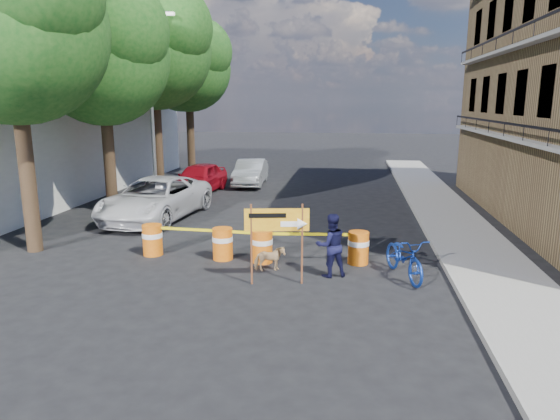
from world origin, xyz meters
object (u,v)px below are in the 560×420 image
(barrel_mid_left, at_px, (223,243))
(bicycle, at_px, (405,238))
(barrel_far_left, at_px, (152,239))
(barrel_mid_right, at_px, (262,246))
(barrel_far_right, at_px, (358,247))
(suv_white, at_px, (156,199))
(pedestrian, at_px, (331,245))
(dog, at_px, (270,259))
(sedan_silver, at_px, (251,172))
(detour_sign, at_px, (286,226))
(sedan_red, at_px, (199,178))

(barrel_mid_left, bearing_deg, bicycle, -9.39)
(barrel_far_left, relative_size, barrel_mid_right, 1.00)
(barrel_far_right, bearing_deg, suv_white, 150.17)
(barrel_mid_right, distance_m, barrel_far_right, 2.64)
(barrel_far_right, relative_size, bicycle, 0.43)
(barrel_mid_right, height_order, suv_white, suv_white)
(bicycle, bearing_deg, suv_white, 129.60)
(barrel_mid_right, height_order, pedestrian, pedestrian)
(bicycle, bearing_deg, dog, 160.97)
(barrel_far_left, distance_m, pedestrian, 5.31)
(sedan_silver, bearing_deg, barrel_far_right, -69.11)
(detour_sign, distance_m, sedan_red, 13.05)
(barrel_mid_left, bearing_deg, barrel_far_right, 2.29)
(barrel_mid_left, relative_size, dog, 1.13)
(sedan_red, bearing_deg, dog, -59.18)
(barrel_far_left, height_order, suv_white, suv_white)
(barrel_mid_right, bearing_deg, sedan_red, 115.99)
(barrel_mid_left, bearing_deg, sedan_red, 110.67)
(barrel_far_left, relative_size, pedestrian, 0.55)
(bicycle, bearing_deg, barrel_mid_right, 150.28)
(sedan_silver, bearing_deg, bicycle, -66.65)
(barrel_mid_right, xyz_separation_m, dog, (0.32, -0.71, -0.14))
(barrel_far_left, relative_size, sedan_red, 0.21)
(barrel_mid_left, xyz_separation_m, suv_white, (-3.77, 4.48, 0.31))
(detour_sign, bearing_deg, barrel_far_left, 146.59)
(sedan_red, bearing_deg, bicycle, -46.26)
(suv_white, bearing_deg, sedan_red, 96.43)
(detour_sign, xyz_separation_m, dog, (-0.54, 0.87, -1.14))
(detour_sign, xyz_separation_m, sedan_red, (-5.78, 11.67, -0.74))
(suv_white, bearing_deg, pedestrian, -32.08)
(barrel_far_right, distance_m, bicycle, 1.60)
(dog, bearing_deg, barrel_far_right, -85.90)
(barrel_far_right, bearing_deg, barrel_far_left, -179.53)
(barrel_far_right, xyz_separation_m, detour_sign, (-1.77, -1.84, 1.00))
(barrel_mid_right, bearing_deg, barrel_mid_left, 174.90)
(barrel_mid_right, height_order, barrel_far_right, same)
(barrel_far_left, height_order, sedan_red, sedan_red)
(barrel_far_right, xyz_separation_m, sedan_silver, (-5.55, 12.53, 0.21))
(suv_white, bearing_deg, sedan_silver, 82.72)
(bicycle, bearing_deg, barrel_far_left, 153.54)
(bicycle, xyz_separation_m, dog, (-3.44, 0.00, -0.71))
(pedestrian, height_order, dog, pedestrian)
(detour_sign, relative_size, sedan_red, 0.47)
(bicycle, bearing_deg, pedestrian, 165.63)
(pedestrian, relative_size, sedan_red, 0.38)
(detour_sign, distance_m, dog, 1.53)
(barrel_far_left, relative_size, sedan_silver, 0.22)
(pedestrian, relative_size, suv_white, 0.29)
(barrel_far_left, bearing_deg, detour_sign, -23.41)
(dog, bearing_deg, barrel_mid_right, 5.71)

